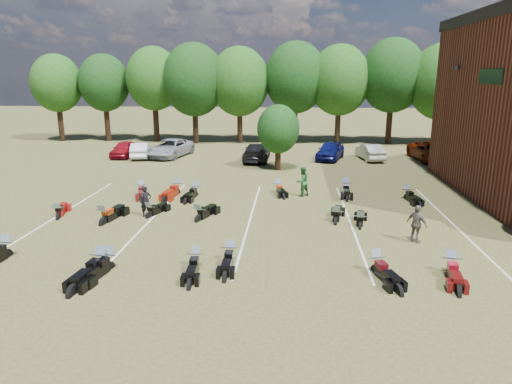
# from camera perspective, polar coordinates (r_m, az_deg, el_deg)

# --- Properties ---
(ground) EXTENTS (160.00, 160.00, 0.00)m
(ground) POSITION_cam_1_polar(r_m,az_deg,el_deg) (20.16, 7.02, -6.34)
(ground) COLOR brown
(ground) RESTS_ON ground
(car_0) EXTENTS (1.67, 4.04, 1.37)m
(car_0) POSITION_cam_1_polar(r_m,az_deg,el_deg) (41.97, -16.14, 5.18)
(car_0) COLOR maroon
(car_0) RESTS_ON ground
(car_1) EXTENTS (2.28, 4.28, 1.34)m
(car_1) POSITION_cam_1_polar(r_m,az_deg,el_deg) (41.09, -14.25, 5.10)
(car_1) COLOR #B9B8BD
(car_1) RESTS_ON ground
(car_2) EXTENTS (3.68, 5.94, 1.54)m
(car_2) POSITION_cam_1_polar(r_m,az_deg,el_deg) (41.03, -10.68, 5.42)
(car_2) COLOR #93949B
(car_2) RESTS_ON ground
(car_3) EXTENTS (2.16, 5.12, 1.48)m
(car_3) POSITION_cam_1_polar(r_m,az_deg,el_deg) (38.43, 0.08, 5.01)
(car_3) COLOR black
(car_3) RESTS_ON ground
(car_4) EXTENTS (3.06, 4.84, 1.54)m
(car_4) POSITION_cam_1_polar(r_m,az_deg,el_deg) (39.57, 9.26, 5.15)
(car_4) COLOR #0B0F50
(car_4) RESTS_ON ground
(car_5) EXTENTS (2.11, 4.32, 1.36)m
(car_5) POSITION_cam_1_polar(r_m,az_deg,el_deg) (40.09, 14.06, 4.90)
(car_5) COLOR #B1B1AC
(car_5) RESTS_ON ground
(car_6) EXTENTS (3.15, 5.84, 1.56)m
(car_6) POSITION_cam_1_polar(r_m,az_deg,el_deg) (41.26, 21.08, 4.76)
(car_6) COLOR #5C1605
(car_6) RESTS_ON ground
(car_7) EXTENTS (2.37, 5.33, 1.52)m
(car_7) POSITION_cam_1_polar(r_m,az_deg,el_deg) (41.72, 27.42, 4.16)
(car_7) COLOR #3E3E43
(car_7) RESTS_ON ground
(person_black) EXTENTS (0.69, 0.64, 1.59)m
(person_black) POSITION_cam_1_polar(r_m,az_deg,el_deg) (24.05, -13.59, -1.17)
(person_black) COLOR black
(person_black) RESTS_ON ground
(person_green) EXTENTS (1.10, 1.08, 1.79)m
(person_green) POSITION_cam_1_polar(r_m,az_deg,el_deg) (27.38, 5.81, 1.31)
(person_green) COLOR #246029
(person_green) RESTS_ON ground
(person_grey) EXTENTS (0.97, 1.01, 1.69)m
(person_grey) POSITION_cam_1_polar(r_m,az_deg,el_deg) (20.99, 19.46, -3.80)
(person_grey) COLOR #59564C
(person_grey) RESTS_ON ground
(motorcycle_0) EXTENTS (0.83, 2.40, 1.33)m
(motorcycle_0) POSITION_cam_1_polar(r_m,az_deg,el_deg) (21.06, -28.74, -7.19)
(motorcycle_0) COLOR black
(motorcycle_0) RESTS_ON ground
(motorcycle_1) EXTENTS (1.14, 2.36, 1.26)m
(motorcycle_1) POSITION_cam_1_polar(r_m,az_deg,el_deg) (18.29, -17.91, -9.25)
(motorcycle_1) COLOR black
(motorcycle_1) RESTS_ON ground
(motorcycle_2) EXTENTS (1.06, 2.56, 1.39)m
(motorcycle_2) POSITION_cam_1_polar(r_m,az_deg,el_deg) (18.17, -18.88, -9.48)
(motorcycle_2) COLOR black
(motorcycle_2) RESTS_ON ground
(motorcycle_3) EXTENTS (0.84, 2.21, 1.21)m
(motorcycle_3) POSITION_cam_1_polar(r_m,az_deg,el_deg) (17.69, -7.53, -9.46)
(motorcycle_3) COLOR black
(motorcycle_3) RESTS_ON ground
(motorcycle_4) EXTENTS (0.74, 2.21, 1.23)m
(motorcycle_4) POSITION_cam_1_polar(r_m,az_deg,el_deg) (18.12, -3.25, -8.74)
(motorcycle_4) COLOR black
(motorcycle_4) RESTS_ON ground
(motorcycle_5) EXTENTS (1.32, 2.38, 1.27)m
(motorcycle_5) POSITION_cam_1_polar(r_m,az_deg,el_deg) (17.73, 14.78, -9.78)
(motorcycle_5) COLOR black
(motorcycle_5) RESTS_ON ground
(motorcycle_6) EXTENTS (1.07, 2.36, 1.27)m
(motorcycle_6) POSITION_cam_1_polar(r_m,az_deg,el_deg) (18.53, 23.05, -9.42)
(motorcycle_6) COLOR #490A0B
(motorcycle_6) RESTS_ON ground
(motorcycle_7) EXTENTS (1.21, 2.28, 1.21)m
(motorcycle_7) POSITION_cam_1_polar(r_m,az_deg,el_deg) (25.34, -23.45, -3.06)
(motorcycle_7) COLOR maroon
(motorcycle_7) RESTS_ON ground
(motorcycle_8) EXTENTS (1.24, 2.62, 1.40)m
(motorcycle_8) POSITION_cam_1_polar(r_m,az_deg,el_deg) (23.63, -18.46, -3.83)
(motorcycle_8) COLOR black
(motorcycle_8) RESTS_ON ground
(motorcycle_9) EXTENTS (1.28, 2.15, 1.14)m
(motorcycle_9) POSITION_cam_1_polar(r_m,az_deg,el_deg) (24.12, -13.13, -3.07)
(motorcycle_9) COLOR black
(motorcycle_9) RESTS_ON ground
(motorcycle_10) EXTENTS (1.45, 2.39, 1.27)m
(motorcycle_10) POSITION_cam_1_polar(r_m,az_deg,el_deg) (23.08, -7.14, -3.60)
(motorcycle_10) COLOR black
(motorcycle_10) RESTS_ON ground
(motorcycle_11) EXTENTS (1.13, 2.41, 1.29)m
(motorcycle_11) POSITION_cam_1_polar(r_m,az_deg,el_deg) (22.86, 9.94, -3.89)
(motorcycle_11) COLOR black
(motorcycle_11) RESTS_ON ground
(motorcycle_13) EXTENTS (0.99, 2.21, 1.19)m
(motorcycle_13) POSITION_cam_1_polar(r_m,az_deg,el_deg) (22.44, 12.87, -4.40)
(motorcycle_13) COLOR black
(motorcycle_13) RESTS_ON ground
(motorcycle_14) EXTENTS (1.39, 2.37, 1.26)m
(motorcycle_14) POSITION_cam_1_polar(r_m,az_deg,el_deg) (28.64, -14.10, -0.32)
(motorcycle_14) COLOR #4D0B10
(motorcycle_14) RESTS_ON ground
(motorcycle_15) EXTENTS (1.17, 2.58, 1.39)m
(motorcycle_15) POSITION_cam_1_polar(r_m,az_deg,el_deg) (28.28, -9.84, -0.28)
(motorcycle_15) COLOR maroon
(motorcycle_15) RESTS_ON ground
(motorcycle_16) EXTENTS (1.00, 2.30, 1.24)m
(motorcycle_16) POSITION_cam_1_polar(r_m,az_deg,el_deg) (27.63, -7.59, -0.54)
(motorcycle_16) COLOR black
(motorcycle_16) RESTS_ON ground
(motorcycle_17) EXTENTS (1.13, 2.17, 1.16)m
(motorcycle_17) POSITION_cam_1_polar(r_m,az_deg,el_deg) (28.33, 2.79, -0.04)
(motorcycle_17) COLOR black
(motorcycle_17) RESTS_ON ground
(motorcycle_18) EXTENTS (0.89, 2.42, 1.33)m
(motorcycle_18) POSITION_cam_1_polar(r_m,az_deg,el_deg) (28.65, 11.09, -0.14)
(motorcycle_18) COLOR black
(motorcycle_18) RESTS_ON ground
(motorcycle_20) EXTENTS (1.08, 2.26, 1.21)m
(motorcycle_20) POSITION_cam_1_polar(r_m,az_deg,el_deg) (28.19, 18.32, -0.87)
(motorcycle_20) COLOR black
(motorcycle_20) RESTS_ON ground
(tree_line) EXTENTS (56.00, 6.00, 9.79)m
(tree_line) POSITION_cam_1_polar(r_m,az_deg,el_deg) (47.82, 4.60, 13.58)
(tree_line) COLOR black
(tree_line) RESTS_ON ground
(young_tree_midfield) EXTENTS (3.20, 3.20, 4.70)m
(young_tree_midfield) POSITION_cam_1_polar(r_m,az_deg,el_deg) (34.57, 2.80, 7.85)
(young_tree_midfield) COLOR black
(young_tree_midfield) RESTS_ON ground
(parking_lines) EXTENTS (20.10, 14.00, 0.01)m
(parking_lines) POSITION_cam_1_polar(r_m,az_deg,el_deg) (23.05, -0.76, -3.49)
(parking_lines) COLOR silver
(parking_lines) RESTS_ON ground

